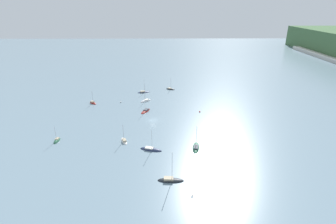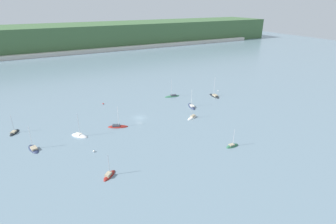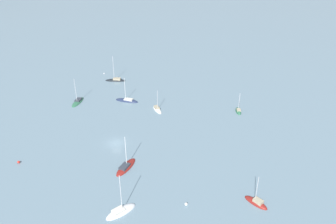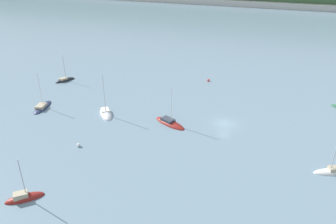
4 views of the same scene
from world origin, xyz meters
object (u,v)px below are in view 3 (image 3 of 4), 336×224
at_px(sailboat_6, 121,212).
at_px(mooring_buoy_0, 19,162).
at_px(sailboat_8, 116,80).
at_px(mooring_buoy_2, 186,204).
at_px(sailboat_0, 238,111).
at_px(sailboat_9, 256,203).
at_px(mooring_buoy_1, 104,74).
at_px(sailboat_2, 157,110).
at_px(sailboat_7, 78,102).
at_px(sailboat_4, 127,101).
at_px(sailboat_1, 126,167).

relative_size(sailboat_6, mooring_buoy_0, 15.39).
xyz_separation_m(sailboat_8, mooring_buoy_2, (-66.98, -25.20, 0.21)).
relative_size(sailboat_0, sailboat_9, 0.96).
xyz_separation_m(sailboat_6, mooring_buoy_1, (76.06, 17.82, 0.18)).
xyz_separation_m(sailboat_2, mooring_buoy_0, (-28.90, 32.71, 0.20)).
bearing_deg(mooring_buoy_0, sailboat_6, -120.09).
bearing_deg(mooring_buoy_2, sailboat_0, -23.26).
xyz_separation_m(sailboat_2, mooring_buoy_1, (31.29, 23.13, 0.13)).
distance_m(sailboat_7, mooring_buoy_0, 34.54).
xyz_separation_m(sailboat_0, sailboat_4, (7.08, 36.52, 0.00)).
relative_size(sailboat_1, mooring_buoy_1, 17.68).
distance_m(sailboat_4, sailboat_9, 58.43).
distance_m(sailboat_6, mooring_buoy_0, 31.67).
height_order(sailboat_8, mooring_buoy_2, sailboat_8).
relative_size(sailboat_0, sailboat_4, 0.79).
relative_size(sailboat_1, sailboat_8, 0.86).
xyz_separation_m(sailboat_1, sailboat_7, (35.38, 20.87, -0.00)).
bearing_deg(sailboat_2, sailboat_6, -29.87).
bearing_deg(mooring_buoy_2, mooring_buoy_1, 22.77).
bearing_deg(sailboat_6, sailboat_8, 59.91).
relative_size(mooring_buoy_1, mooring_buoy_2, 0.77).
distance_m(sailboat_6, sailboat_8, 70.14).
bearing_deg(mooring_buoy_1, sailboat_0, -123.10).
height_order(sailboat_1, sailboat_7, sailboat_7).
bearing_deg(sailboat_0, sailboat_7, 84.61).
relative_size(sailboat_0, mooring_buoy_1, 13.86).
bearing_deg(sailboat_6, mooring_buoy_1, 63.25).
distance_m(sailboat_4, sailboat_8, 19.17).
bearing_deg(sailboat_2, mooring_buoy_0, -71.65).
bearing_deg(mooring_buoy_1, sailboat_2, -143.52).
bearing_deg(sailboat_1, sailboat_6, -152.43).
distance_m(sailboat_0, sailboat_9, 41.21).
bearing_deg(sailboat_7, mooring_buoy_1, -179.85).
bearing_deg(sailboat_1, mooring_buoy_2, -107.31).
relative_size(sailboat_1, sailboat_9, 1.23).
height_order(sailboat_8, mooring_buoy_1, sailboat_8).
relative_size(sailboat_0, sailboat_2, 0.94).
xyz_separation_m(sailboat_0, sailboat_2, (0.70, 25.93, 0.05)).
height_order(mooring_buoy_0, mooring_buoy_1, mooring_buoy_0).
bearing_deg(mooring_buoy_2, sailboat_4, 20.67).
distance_m(sailboat_2, mooring_buoy_0, 43.64).
bearing_deg(sailboat_0, sailboat_1, 133.51).
height_order(sailboat_4, sailboat_7, sailboat_7).
bearing_deg(sailboat_1, mooring_buoy_1, 39.55).
xyz_separation_m(sailboat_7, mooring_buoy_2, (-47.82, -34.95, 0.24)).
xyz_separation_m(sailboat_9, mooring_buoy_1, (73.05, 45.64, 0.13)).
xyz_separation_m(sailboat_2, sailboat_8, (24.33, 17.31, -0.01)).
bearing_deg(sailboat_8, mooring_buoy_0, 76.58).
height_order(sailboat_9, mooring_buoy_0, sailboat_9).
height_order(sailboat_1, sailboat_4, sailboat_1).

